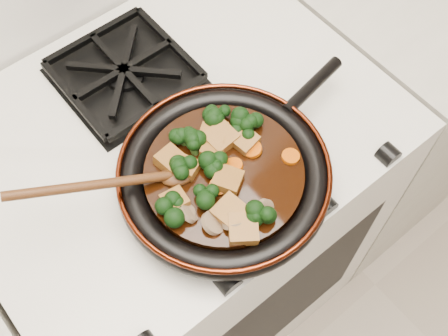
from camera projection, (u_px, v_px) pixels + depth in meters
stove at (186, 229)px, 1.37m from camera, size 0.76×0.60×0.90m
burner_grate_front at (221, 178)px, 0.92m from camera, size 0.23×0.23×0.03m
burner_grate_back at (125, 73)px, 1.02m from camera, size 0.23×0.23×0.03m
skillet at (225, 175)px, 0.88m from camera, size 0.46×0.34×0.05m
braising_sauce at (224, 175)px, 0.88m from camera, size 0.25×0.25×0.02m
tofu_cube_0 at (230, 213)px, 0.83m from camera, size 0.05×0.05×0.03m
tofu_cube_1 at (216, 135)px, 0.89m from camera, size 0.06×0.05×0.03m
tofu_cube_2 at (213, 150)px, 0.88m from camera, size 0.05×0.05×0.02m
tofu_cube_3 at (243, 229)px, 0.81m from camera, size 0.06×0.06×0.03m
tofu_cube_4 at (227, 181)px, 0.85m from camera, size 0.06×0.06×0.03m
tofu_cube_5 at (245, 141)px, 0.89m from camera, size 0.04×0.04×0.02m
tofu_cube_6 at (210, 135)px, 0.89m from camera, size 0.05×0.05×0.02m
tofu_cube_7 at (171, 160)px, 0.87m from camera, size 0.05×0.05×0.03m
tofu_cube_8 at (175, 201)px, 0.84m from camera, size 0.04×0.04×0.02m
tofu_cube_9 at (221, 138)px, 0.89m from camera, size 0.05×0.05×0.03m
tofu_cube_10 at (187, 168)px, 0.86m from camera, size 0.04×0.05×0.02m
broccoli_floret_0 at (219, 117)px, 0.91m from camera, size 0.06×0.07×0.06m
broccoli_floret_1 at (245, 132)px, 0.90m from camera, size 0.07×0.07×0.06m
broccoli_floret_2 at (184, 139)px, 0.89m from camera, size 0.07×0.07×0.06m
broccoli_floret_3 at (264, 216)px, 0.82m from camera, size 0.09×0.09×0.06m
broccoli_floret_4 at (245, 121)px, 0.90m from camera, size 0.08×0.08×0.06m
broccoli_floret_5 at (215, 167)px, 0.86m from camera, size 0.08×0.09×0.06m
broccoli_floret_6 at (184, 168)px, 0.86m from camera, size 0.08×0.08×0.07m
broccoli_floret_7 at (203, 196)px, 0.84m from camera, size 0.08×0.09×0.07m
broccoli_floret_8 at (194, 149)px, 0.88m from camera, size 0.08×0.08×0.07m
broccoli_floret_9 at (173, 210)px, 0.83m from camera, size 0.07×0.07×0.07m
carrot_coin_0 at (253, 149)px, 0.88m from camera, size 0.03×0.03×0.02m
carrot_coin_1 at (219, 186)px, 0.85m from camera, size 0.03×0.03×0.02m
carrot_coin_2 at (229, 170)px, 0.86m from camera, size 0.03×0.03×0.02m
carrot_coin_3 at (233, 167)px, 0.87m from camera, size 0.03×0.03×0.02m
carrot_coin_4 at (291, 157)px, 0.88m from camera, size 0.03×0.03×0.01m
carrot_coin_5 at (173, 167)px, 0.87m from camera, size 0.03×0.03×0.02m
mushroom_slice_0 at (234, 223)px, 0.82m from camera, size 0.05×0.04×0.03m
mushroom_slice_1 at (213, 223)px, 0.82m from camera, size 0.05×0.05×0.03m
mushroom_slice_2 at (185, 211)px, 0.83m from camera, size 0.04×0.04×0.02m
mushroom_slice_3 at (189, 214)px, 0.83m from camera, size 0.03×0.04×0.03m
mushroom_slice_4 at (265, 210)px, 0.83m from camera, size 0.04×0.03×0.03m
wooden_spoon at (130, 180)px, 0.83m from camera, size 0.16×0.08×0.25m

